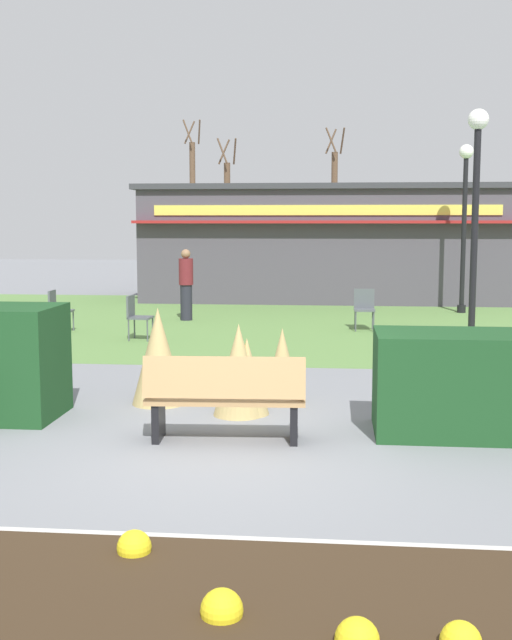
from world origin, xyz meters
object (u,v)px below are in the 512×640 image
cafe_chair_center (136,314)px  tree_center_bg (193,203)px  cafe_chair_east (364,306)px  lamppost_mid (476,202)px  lamppost_far (465,208)px  food_kiosk (325,242)px  cafe_chair_west (57,307)px  park_bench (225,398)px  tree_left_bg (227,215)px  parked_car_west_slot (246,264)px  parked_car_center_slot (387,265)px  person_strolling (186,284)px  tree_right_bg (334,209)px

cafe_chair_center → tree_center_bg: bearing=97.4°
cafe_chair_east → cafe_chair_center: bearing=-157.4°
lamppost_mid → cafe_chair_center: (-6.33, 1.02, -2.15)m
lamppost_far → cafe_chair_center: 9.26m
food_kiosk → cafe_chair_west: (-5.57, -8.03, -1.18)m
cafe_chair_west → park_bench: bearing=-59.7°
tree_left_bg → tree_center_bg: tree_center_bg is taller
parked_car_west_slot → cafe_chair_east: bearing=-73.8°
cafe_chair_west → tree_center_bg: tree_center_bg is taller
lamppost_mid → parked_car_center_slot: bearing=91.3°
lamppost_mid → tree_center_bg: size_ratio=0.59×
cafe_chair_east → person_strolling: size_ratio=0.53×
food_kiosk → tree_center_bg: size_ratio=1.52×
lamppost_mid → cafe_chair_east: 4.04m
cafe_chair_east → lamppost_far: bearing=53.6°
cafe_chair_center → parked_car_center_slot: (5.94, 16.20, 0.12)m
tree_right_bg → lamppost_mid: bearing=-83.6°
cafe_chair_east → tree_left_bg: bearing=106.6°
park_bench → tree_left_bg: (-3.66, 27.34, 2.15)m
cafe_chair_west → cafe_chair_east: same height
food_kiosk → person_strolling: 6.66m
park_bench → lamppost_mid: bearing=59.5°
tree_right_bg → cafe_chair_west: bearing=-106.2°
food_kiosk → parked_car_center_slot: bearing=72.2°
lamppost_mid → parked_car_center_slot: size_ratio=1.01×
park_bench → lamppost_mid: size_ratio=0.40×
cafe_chair_west → cafe_chair_east: bearing=8.2°
park_bench → person_strolling: size_ratio=1.02×
tree_left_bg → tree_center_bg: bearing=123.9°
lamppost_far → cafe_chair_west: 10.39m
cafe_chair_west → parked_car_west_slot: (2.34, 15.24, 0.12)m
cafe_chair_center → tree_left_bg: bearing=92.6°
food_kiosk → tree_right_bg: size_ratio=1.69×
lamppost_far → cafe_chair_west: (-9.12, -4.49, -2.15)m
lamppost_mid → lamppost_far: bearing=82.6°
cafe_chair_west → cafe_chair_east: (6.50, 0.94, 0.00)m
cafe_chair_east → tree_left_bg: size_ratio=0.15×
lamppost_far → parked_car_west_slot: lamppost_far is taller
parked_car_west_slot → tree_right_bg: 6.31m
lamppost_mid → tree_center_bg: bearing=111.0°
cafe_chair_west → cafe_chair_center: 2.17m
person_strolling → parked_car_west_slot: (-0.01, 12.98, -0.22)m
lamppost_far → cafe_chair_center: size_ratio=4.79×
parked_car_center_slot → lamppost_mid: bearing=-88.7°
park_bench → food_kiosk: 16.16m
park_bench → food_kiosk: (0.86, 16.09, 1.22)m
parked_car_center_slot → tree_left_bg: size_ratio=0.70×
cafe_chair_east → tree_center_bg: (-7.59, 21.51, 2.71)m
lamppost_mid → cafe_chair_east: (-1.78, 2.91, -2.15)m
park_bench → tree_right_bg: 28.20m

